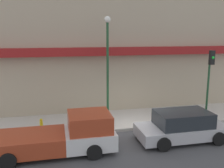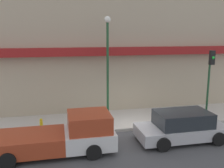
{
  "view_description": "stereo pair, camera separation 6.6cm",
  "coord_description": "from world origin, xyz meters",
  "px_view_note": "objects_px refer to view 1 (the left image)",
  "views": [
    {
      "loc": [
        -4.01,
        -12.16,
        5.13
      ],
      "look_at": [
        -0.97,
        1.35,
        2.36
      ],
      "focal_mm": 40.0,
      "sensor_mm": 36.0,
      "label": 1
    },
    {
      "loc": [
        -3.95,
        -12.17,
        5.13
      ],
      "look_at": [
        -0.97,
        1.35,
        2.36
      ],
      "focal_mm": 40.0,
      "sensor_mm": 36.0,
      "label": 2
    }
  ],
  "objects_px": {
    "street_lamp": "(108,57)",
    "parked_car": "(182,126)",
    "fire_hydrant": "(41,124)",
    "pickup_truck": "(62,136)",
    "traffic_light": "(210,73)"
  },
  "relations": [
    {
      "from": "street_lamp",
      "to": "parked_car",
      "type": "bearing_deg",
      "value": -49.04
    },
    {
      "from": "fire_hydrant",
      "to": "street_lamp",
      "type": "bearing_deg",
      "value": 15.29
    },
    {
      "from": "fire_hydrant",
      "to": "street_lamp",
      "type": "height_order",
      "value": "street_lamp"
    },
    {
      "from": "pickup_truck",
      "to": "street_lamp",
      "type": "relative_size",
      "value": 0.91
    },
    {
      "from": "pickup_truck",
      "to": "fire_hydrant",
      "type": "height_order",
      "value": "pickup_truck"
    },
    {
      "from": "pickup_truck",
      "to": "parked_car",
      "type": "bearing_deg",
      "value": 1.08
    },
    {
      "from": "fire_hydrant",
      "to": "street_lamp",
      "type": "xyz_separation_m",
      "value": [
        3.79,
        1.04,
        3.37
      ]
    },
    {
      "from": "pickup_truck",
      "to": "parked_car",
      "type": "height_order",
      "value": "pickup_truck"
    },
    {
      "from": "fire_hydrant",
      "to": "street_lamp",
      "type": "distance_m",
      "value": 5.18
    },
    {
      "from": "fire_hydrant",
      "to": "pickup_truck",
      "type": "bearing_deg",
      "value": -67.76
    },
    {
      "from": "pickup_truck",
      "to": "street_lamp",
      "type": "xyz_separation_m",
      "value": [
        2.79,
        3.47,
        3.11
      ]
    },
    {
      "from": "pickup_truck",
      "to": "parked_car",
      "type": "xyz_separation_m",
      "value": [
        5.8,
        -0.0,
        -0.04
      ]
    },
    {
      "from": "parked_car",
      "to": "street_lamp",
      "type": "distance_m",
      "value": 5.56
    },
    {
      "from": "traffic_light",
      "to": "parked_car",
      "type": "bearing_deg",
      "value": -142.67
    },
    {
      "from": "parked_car",
      "to": "traffic_light",
      "type": "distance_m",
      "value": 4.04
    }
  ]
}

